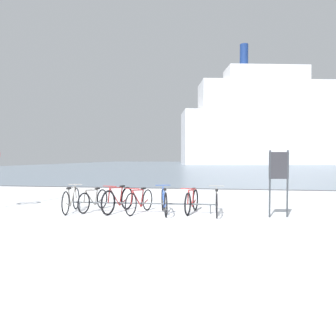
{
  "coord_description": "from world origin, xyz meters",
  "views": [
    {
      "loc": [
        1.18,
        -7.04,
        1.68
      ],
      "look_at": [
        -0.48,
        3.93,
        1.31
      ],
      "focal_mm": 34.15,
      "sensor_mm": 36.0,
      "label": 1
    }
  ],
  "objects": [
    {
      "name": "info_sign",
      "position": [
        2.91,
        2.21,
        1.27
      ],
      "size": [
        0.55,
        0.13,
        1.88
      ],
      "color": "#33383D",
      "rests_on": "ground"
    },
    {
      "name": "bicycle_2",
      "position": [
        -1.78,
        2.33,
        0.38
      ],
      "size": [
        0.59,
        1.78,
        0.85
      ],
      "color": "black",
      "rests_on": "ground"
    },
    {
      "name": "bicycle_5",
      "position": [
        0.45,
        2.57,
        0.35
      ],
      "size": [
        0.46,
        1.61,
        0.78
      ],
      "color": "black",
      "rests_on": "ground"
    },
    {
      "name": "bicycle_1",
      "position": [
        -2.62,
        2.46,
        0.34
      ],
      "size": [
        0.49,
        1.65,
        0.75
      ],
      "color": "black",
      "rests_on": "ground"
    },
    {
      "name": "bicycle_6",
      "position": [
        1.19,
        2.38,
        0.37
      ],
      "size": [
        0.46,
        1.78,
        0.82
      ],
      "color": "black",
      "rests_on": "ground"
    },
    {
      "name": "bicycle_3",
      "position": [
        -1.1,
        2.31,
        0.36
      ],
      "size": [
        0.57,
        1.69,
        0.79
      ],
      "color": "black",
      "rests_on": "ground"
    },
    {
      "name": "ground",
      "position": [
        0.0,
        53.9,
        -0.04
      ],
      "size": [
        80.0,
        132.0,
        0.08
      ],
      "color": "white"
    },
    {
      "name": "ferry_ship",
      "position": [
        13.3,
        72.32,
        9.54
      ],
      "size": [
        42.63,
        18.58,
        28.42
      ],
      "color": "white",
      "rests_on": "ground"
    },
    {
      "name": "bicycle_4",
      "position": [
        -0.35,
        2.29,
        0.37
      ],
      "size": [
        0.57,
        1.73,
        0.83
      ],
      "color": "black",
      "rests_on": "ground"
    },
    {
      "name": "bicycle_0",
      "position": [
        -3.24,
        2.19,
        0.37
      ],
      "size": [
        0.46,
        1.74,
        0.82
      ],
      "color": "black",
      "rests_on": "ground"
    },
    {
      "name": "bike_rack",
      "position": [
        -1.0,
        2.4,
        0.27
      ],
      "size": [
        4.49,
        0.21,
        0.31
      ],
      "color": "#4C5156",
      "rests_on": "ground"
    }
  ]
}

